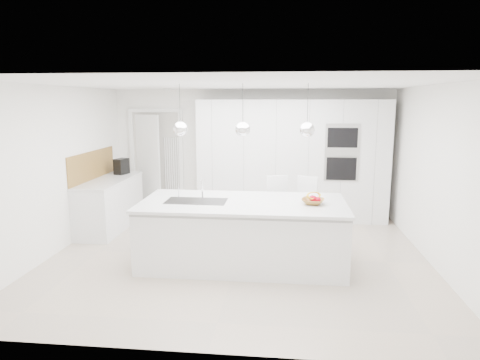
# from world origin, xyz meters

# --- Properties ---
(floor) EXTENTS (5.50, 5.50, 0.00)m
(floor) POSITION_xyz_m (0.00, 0.00, 0.00)
(floor) COLOR #B9A692
(floor) RESTS_ON ground
(wall_back) EXTENTS (5.50, 0.00, 5.50)m
(wall_back) POSITION_xyz_m (0.00, 2.50, 1.25)
(wall_back) COLOR white
(wall_back) RESTS_ON ground
(wall_left) EXTENTS (0.00, 5.00, 5.00)m
(wall_left) POSITION_xyz_m (-2.75, 0.00, 1.25)
(wall_left) COLOR white
(wall_left) RESTS_ON ground
(ceiling) EXTENTS (5.50, 5.50, 0.00)m
(ceiling) POSITION_xyz_m (0.00, 0.00, 2.50)
(ceiling) COLOR white
(ceiling) RESTS_ON wall_back
(tall_cabinets) EXTENTS (3.60, 0.60, 2.30)m
(tall_cabinets) POSITION_xyz_m (0.80, 2.20, 1.15)
(tall_cabinets) COLOR white
(tall_cabinets) RESTS_ON floor
(oven_stack) EXTENTS (0.62, 0.04, 1.05)m
(oven_stack) POSITION_xyz_m (1.70, 1.89, 1.35)
(oven_stack) COLOR #A5A5A8
(oven_stack) RESTS_ON tall_cabinets
(doorway_frame) EXTENTS (1.11, 0.08, 2.13)m
(doorway_frame) POSITION_xyz_m (-1.95, 2.47, 1.02)
(doorway_frame) COLOR white
(doorway_frame) RESTS_ON floor
(hallway_door) EXTENTS (0.76, 0.38, 2.00)m
(hallway_door) POSITION_xyz_m (-2.20, 2.42, 1.00)
(hallway_door) COLOR white
(hallway_door) RESTS_ON floor
(radiator) EXTENTS (0.32, 0.04, 1.40)m
(radiator) POSITION_xyz_m (-1.63, 2.46, 0.85)
(radiator) COLOR white
(radiator) RESTS_ON floor
(left_base_cabinets) EXTENTS (0.60, 1.80, 0.86)m
(left_base_cabinets) POSITION_xyz_m (-2.45, 1.20, 0.43)
(left_base_cabinets) COLOR white
(left_base_cabinets) RESTS_ON floor
(left_worktop) EXTENTS (0.62, 1.82, 0.04)m
(left_worktop) POSITION_xyz_m (-2.45, 1.20, 0.88)
(left_worktop) COLOR silver
(left_worktop) RESTS_ON left_base_cabinets
(oak_backsplash) EXTENTS (0.02, 1.80, 0.50)m
(oak_backsplash) POSITION_xyz_m (-2.74, 1.20, 1.15)
(oak_backsplash) COLOR olive
(oak_backsplash) RESTS_ON wall_left
(island_base) EXTENTS (2.80, 1.20, 0.86)m
(island_base) POSITION_xyz_m (0.10, -0.30, 0.43)
(island_base) COLOR white
(island_base) RESTS_ON floor
(island_worktop) EXTENTS (2.84, 1.40, 0.04)m
(island_worktop) POSITION_xyz_m (0.10, -0.25, 0.88)
(island_worktop) COLOR silver
(island_worktop) RESTS_ON island_base
(island_sink) EXTENTS (0.84, 0.44, 0.18)m
(island_sink) POSITION_xyz_m (-0.55, -0.30, 0.82)
(island_sink) COLOR #3F3F42
(island_sink) RESTS_ON island_worktop
(island_tap) EXTENTS (0.02, 0.02, 0.30)m
(island_tap) POSITION_xyz_m (-0.50, -0.10, 1.05)
(island_tap) COLOR white
(island_tap) RESTS_ON island_worktop
(pendant_left) EXTENTS (0.20, 0.20, 0.20)m
(pendant_left) POSITION_xyz_m (-0.75, -0.30, 1.90)
(pendant_left) COLOR white
(pendant_left) RESTS_ON ceiling
(pendant_mid) EXTENTS (0.20, 0.20, 0.20)m
(pendant_mid) POSITION_xyz_m (0.10, -0.30, 1.90)
(pendant_mid) COLOR white
(pendant_mid) RESTS_ON ceiling
(pendant_right) EXTENTS (0.20, 0.20, 0.20)m
(pendant_right) POSITION_xyz_m (0.95, -0.30, 1.90)
(pendant_right) COLOR white
(pendant_right) RESTS_ON ceiling
(fruit_bowl) EXTENTS (0.35, 0.35, 0.08)m
(fruit_bowl) POSITION_xyz_m (1.05, -0.31, 0.94)
(fruit_bowl) COLOR olive
(fruit_bowl) RESTS_ON island_worktop
(espresso_machine) EXTENTS (0.24, 0.31, 0.30)m
(espresso_machine) POSITION_xyz_m (-2.43, 1.77, 1.05)
(espresso_machine) COLOR black
(espresso_machine) RESTS_ON left_worktop
(bar_stool_left) EXTENTS (0.53, 0.61, 1.10)m
(bar_stool_left) POSITION_xyz_m (0.55, 0.53, 0.55)
(bar_stool_left) COLOR white
(bar_stool_left) RESTS_ON floor
(bar_stool_right) EXTENTS (0.52, 0.59, 1.07)m
(bar_stool_right) POSITION_xyz_m (1.04, 0.69, 0.54)
(bar_stool_right) COLOR white
(bar_stool_right) RESTS_ON floor
(apple_a) EXTENTS (0.07, 0.07, 0.07)m
(apple_a) POSITION_xyz_m (1.12, -0.31, 0.97)
(apple_a) COLOR #B3041C
(apple_a) RESTS_ON fruit_bowl
(apple_b) EXTENTS (0.08, 0.08, 0.08)m
(apple_b) POSITION_xyz_m (1.06, -0.28, 0.97)
(apple_b) COLOR #B3041C
(apple_b) RESTS_ON fruit_bowl
(apple_c) EXTENTS (0.08, 0.08, 0.08)m
(apple_c) POSITION_xyz_m (1.05, -0.25, 0.97)
(apple_c) COLOR #B3041C
(apple_c) RESTS_ON fruit_bowl
(apple_extra_3) EXTENTS (0.08, 0.08, 0.08)m
(apple_extra_3) POSITION_xyz_m (1.07, -0.28, 0.97)
(apple_extra_3) COLOR #B3041C
(apple_extra_3) RESTS_ON fruit_bowl
(banana_bunch) EXTENTS (0.23, 0.17, 0.21)m
(banana_bunch) POSITION_xyz_m (1.06, -0.29, 1.02)
(banana_bunch) COLOR yellow
(banana_bunch) RESTS_ON fruit_bowl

